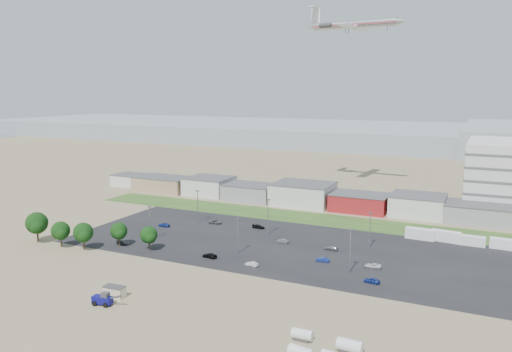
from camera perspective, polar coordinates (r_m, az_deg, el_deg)
The scene contains 36 objects.
ground at distance 127.26m, azimuth -3.04°, elevation -10.01°, with size 700.00×700.00×0.00m, color #7E6E50.
parking_lot at distance 142.38m, azimuth 2.59°, elevation -7.84°, with size 120.00×50.00×0.01m, color black.
grass_strip at distance 172.83m, azimuth 5.14°, elevation -4.70°, with size 160.00×16.00×0.02m, color #22491B.
hills_backdrop at distance 422.57m, azimuth 22.78°, elevation 3.75°, with size 700.00×200.00×9.00m, color gray, non-canonical shape.
building_row at distance 195.21m, azimuth 2.38°, elevation -1.79°, with size 170.00×20.00×8.00m, color silver, non-canonical shape.
portable_shed at distance 111.91m, azimuth -15.87°, elevation -12.59°, with size 4.64×2.41×2.34m, color beige, non-canonical shape.
telehandler at distance 108.59m, azimuth -17.17°, elevation -13.24°, with size 6.63×2.21×2.76m, color #0C0B5F, non-canonical shape.
storage_tank_nw at distance 91.39m, azimuth 5.30°, elevation -17.57°, with size 3.69×1.84×2.21m, color silver, non-canonical shape.
storage_tank_ne at distance 88.59m, azimuth 10.67°, elevation -18.52°, with size 4.23×2.11×2.54m, color silver, non-canonical shape.
box_trailer_a at distance 154.69m, azimuth 18.25°, elevation -6.30°, with size 8.30×2.59×3.11m, color silver, non-canonical shape.
box_trailer_b at distance 154.74m, azimuth 20.89°, elevation -6.45°, with size 8.20×2.56×3.07m, color silver, non-canonical shape.
box_trailer_c at distance 153.72m, azimuth 23.43°, elevation -6.80°, with size 7.22×2.26×2.71m, color silver, non-canonical shape.
box_trailer_d at distance 154.01m, azimuth 26.54°, elevation -6.98°, with size 7.53×2.35×2.82m, color silver, non-canonical shape.
tree_far_left at distance 156.17m, azimuth -23.75°, elevation -5.19°, with size 6.65×6.65×9.97m, color black, non-canonical shape.
tree_left at distance 149.15m, azimuth -21.42°, elevation -6.05°, with size 5.50×5.50×8.25m, color black, non-canonical shape.
tree_mid at distance 144.52m, azimuth -19.13°, elevation -6.34°, with size 5.73×5.73×8.59m, color black, non-canonical shape.
tree_right at distance 145.34m, azimuth -15.40°, elevation -6.26°, with size 5.07×5.07×7.60m, color black, non-canonical shape.
tree_near at distance 139.68m, azimuth -12.15°, elevation -6.79°, with size 5.02×5.02×7.53m, color black, non-canonical shape.
lightpole_front_l at distance 148.15m, azimuth -12.02°, elevation -5.32°, with size 1.19×0.50×10.10m, color slate, non-canonical shape.
lightpole_front_m at distance 133.64m, azimuth -2.07°, elevation -6.89°, with size 1.12×0.47×9.49m, color slate, non-canonical shape.
lightpole_front_r at distance 121.87m, azimuth 10.70°, elevation -8.43°, with size 1.26×0.52×10.67m, color slate, non-canonical shape.
lightpole_back_l at distance 165.11m, azimuth -6.69°, elevation -3.49°, with size 1.27×0.53×10.78m, color slate, non-canonical shape.
lightpole_back_m at distance 150.54m, azimuth 1.38°, elevation -4.70°, with size 1.28×0.54×10.92m, color slate, non-canonical shape.
lightpole_back_r at distance 141.60m, azimuth 12.90°, elevation -6.07°, with size 1.18×0.49×10.02m, color slate, non-canonical shape.
airliner at distance 218.77m, azimuth 11.16°, elevation 16.65°, with size 43.21×29.46×12.77m, color silver, non-canonical shape.
parked_car_0 at distance 127.58m, azimuth 13.21°, elevation -9.95°, with size 1.87×4.05×1.13m, color silver.
parked_car_1 at distance 129.65m, azimuth 7.64°, elevation -9.45°, with size 1.19×3.42×1.13m, color navy.
parked_car_2 at distance 118.11m, azimuth 13.11°, elevation -11.54°, with size 1.46×3.63×1.24m, color navy.
parked_car_3 at distance 131.99m, azimuth -5.32°, elevation -9.03°, with size 1.70×4.19×1.21m, color black.
parked_car_5 at distance 162.86m, azimuth -10.46°, elevation -5.50°, with size 1.49×3.71×1.26m, color navy.
parked_car_6 at distance 158.29m, azimuth 0.28°, elevation -5.80°, with size 1.65×4.05×1.18m, color black.
parked_car_7 at distance 143.91m, azimuth 3.05°, elevation -7.42°, with size 1.18×3.39×1.12m, color #595B5E.
parked_car_9 at distance 164.41m, azimuth -4.68°, elevation -5.24°, with size 1.98×4.30×1.19m, color #595B5E.
parked_car_10 at distance 147.16m, azimuth -14.94°, elevation -7.35°, with size 1.63×4.01×1.16m, color #595B5E.
parked_car_12 at distance 139.05m, azimuth 8.56°, elevation -8.14°, with size 1.56×3.84×1.12m, color #A5A5AA.
parked_car_13 at distance 125.49m, azimuth -0.50°, elevation -10.02°, with size 1.18×3.40×1.12m, color silver.
Camera 1 is at (56.78, -105.48, 42.95)m, focal length 35.00 mm.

